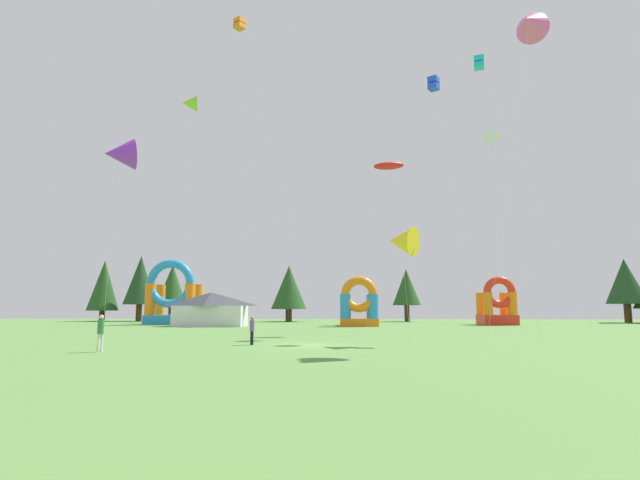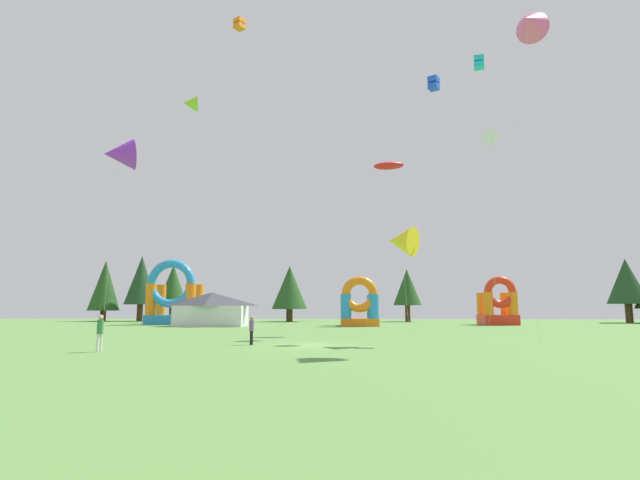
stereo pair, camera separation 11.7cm
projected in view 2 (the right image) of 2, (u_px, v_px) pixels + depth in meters
The scene contains 22 objects.
ground_plane at pixel (310, 346), 28.12m from camera, with size 120.00×120.00×0.00m, color #5B8C42.
kite_red_parafoil at pixel (389, 166), 42.62m from camera, with size 5.24×2.73×14.81m.
kite_orange_box at pixel (240, 26), 38.38m from camera, with size 6.15×9.06×24.34m.
kite_purple_delta at pixel (119, 154), 27.09m from camera, with size 3.32×4.63×11.43m.
kite_white_diamond at pixel (492, 140), 33.28m from camera, with size 1.34×4.92×13.93m.
kite_blue_box at pixel (434, 84), 42.43m from camera, with size 5.47×8.52×21.74m.
kite_yellow_delta at pixel (401, 241), 29.91m from camera, with size 2.48×2.48×7.10m.
kite_lime_delta at pixel (190, 104), 54.45m from camera, with size 2.82×6.40×25.29m.
kite_cyan_box at pixel (479, 63), 38.54m from camera, with size 7.04×2.33×21.55m.
kite_pink_delta at pixel (529, 23), 29.80m from camera, with size 4.27×3.16×20.22m.
person_near_camera at pixel (100, 330), 24.37m from camera, with size 0.43×0.43×1.80m.
person_far_side at pixel (252, 328), 28.76m from camera, with size 0.39×0.39×1.63m.
inflatable_red_slide at pixel (359, 308), 56.49m from camera, with size 4.30×4.82×5.59m.
inflatable_orange_dome at pixel (173, 300), 61.96m from camera, with size 6.24×4.54×8.01m.
inflatable_yellow_castle at pixel (498, 308), 59.76m from camera, with size 4.02×4.20×5.79m.
festival_tent at pixel (211, 309), 55.77m from camera, with size 7.71×4.06×3.78m.
tree_row_0 at pixel (105, 286), 75.37m from camera, with size 4.65×4.65×9.19m.
tree_row_1 at pixel (141, 280), 75.66m from camera, with size 4.81×4.81×9.92m.
tree_row_2 at pixel (173, 286), 72.99m from camera, with size 4.43×4.43×8.35m.
tree_row_3 at pixel (290, 288), 73.11m from camera, with size 5.22×5.22×8.19m.
tree_row_4 at pixel (407, 287), 73.12m from camera, with size 4.15×4.15×7.70m.
tree_row_5 at pixel (626, 281), 67.61m from camera, with size 5.17×5.17×8.73m.
Camera 2 is at (2.17, -28.59, 2.21)m, focal length 27.79 mm.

